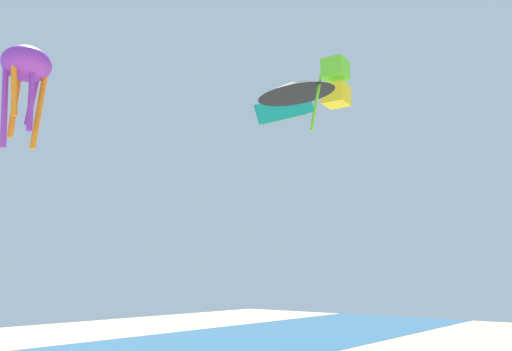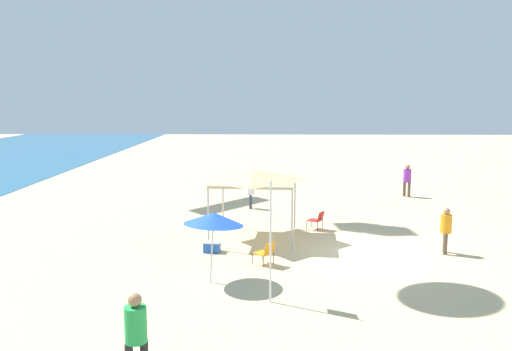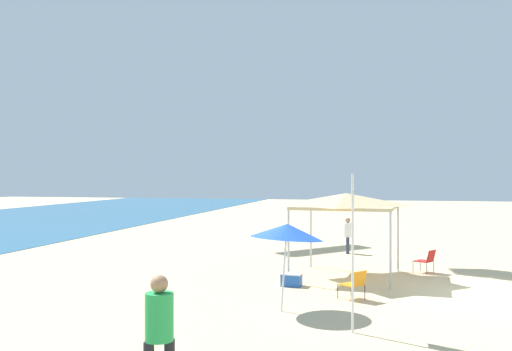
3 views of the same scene
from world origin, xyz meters
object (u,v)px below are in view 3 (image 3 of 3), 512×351
banner_flag (353,237)px  person_far_stroller (348,232)px  folding_chair_left_of_tent (427,259)px  cooler_box (291,280)px  canopy_tent (346,201)px  folding_chair_facing_ocean (354,283)px  person_by_tent (159,325)px  beach_umbrella (287,231)px

banner_flag → person_far_stroller: (12.37, 0.94, -1.16)m
folding_chair_left_of_tent → cooler_box: bearing=-20.3°
canopy_tent → person_far_stroller: canopy_tent is taller
cooler_box → banner_flag: (-4.68, -2.13, 1.88)m
person_far_stroller → cooler_box: bearing=169.6°
folding_chair_facing_ocean → folding_chair_left_of_tent: (4.87, -2.22, 0.00)m
folding_chair_left_of_tent → banner_flag: 8.49m
cooler_box → banner_flag: 5.48m
canopy_tent → person_by_tent: 11.24m
cooler_box → beach_umbrella: bearing=-172.6°
beach_umbrella → cooler_box: beach_umbrella is taller
beach_umbrella → banner_flag: bearing=-132.3°
canopy_tent → beach_umbrella: size_ratio=1.59×
canopy_tent → person_far_stroller: size_ratio=2.33×
beach_umbrella → folding_chair_left_of_tent: size_ratio=2.81×
canopy_tent → cooler_box: size_ratio=5.55×
cooler_box → canopy_tent: bearing=-37.6°
canopy_tent → folding_chair_left_of_tent: (1.41, -2.68, -2.07)m
folding_chair_facing_ocean → person_far_stroller: (9.17, 0.80, 0.45)m
canopy_tent → cooler_box: bearing=142.4°
beach_umbrella → cooler_box: (3.11, 0.40, -1.80)m
canopy_tent → cooler_box: (-1.99, 1.53, -2.35)m
cooler_box → person_far_stroller: size_ratio=0.42×
cooler_box → folding_chair_left_of_tent: bearing=-51.1°
banner_flag → folding_chair_facing_ocean: bearing=2.5°
canopy_tent → banner_flag: (-6.67, -0.60, -0.47)m
folding_chair_facing_ocean → cooler_box: bearing=-86.0°
folding_chair_left_of_tent → person_far_stroller: (4.29, 3.01, 0.45)m
folding_chair_left_of_tent → person_by_tent: 13.26m
canopy_tent → person_by_tent: (-10.95, 2.12, -1.45)m
folding_chair_facing_ocean → person_far_stroller: size_ratio=0.52×
cooler_box → banner_flag: size_ratio=0.19×
banner_flag → person_far_stroller: banner_flag is taller
canopy_tent → folding_chair_left_of_tent: bearing=-62.3°
folding_chair_left_of_tent → cooler_box: 5.42m
person_far_stroller → folding_chair_left_of_tent: bearing=-146.4°
folding_chair_facing_ocean → person_by_tent: person_by_tent is taller
folding_chair_left_of_tent → banner_flag: (-8.08, 2.08, 1.61)m
cooler_box → person_far_stroller: bearing=-8.9°
folding_chair_facing_ocean → person_by_tent: size_ratio=0.44×
beach_umbrella → cooler_box: size_ratio=3.50×
banner_flag → person_by_tent: banner_flag is taller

